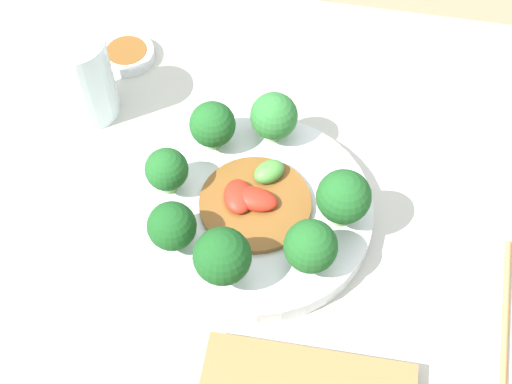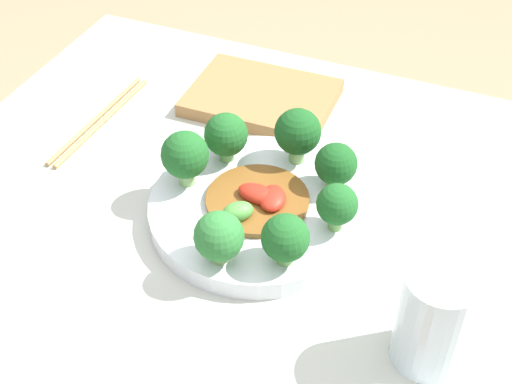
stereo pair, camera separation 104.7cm
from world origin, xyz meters
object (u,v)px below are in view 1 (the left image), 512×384
(broccoli_northwest, at_px, (311,247))
(broccoli_south, at_px, (274,116))
(broccoli_west, at_px, (344,196))
(broccoli_southeast, at_px, (213,125))
(plate, at_px, (256,208))
(broccoli_east, at_px, (167,170))
(stirfry_center, at_px, (255,196))
(drinking_glass, at_px, (83,78))
(sauce_dish, at_px, (127,54))
(broccoli_northeast, at_px, (172,227))
(chopsticks, at_px, (511,337))
(broccoli_north, at_px, (222,257))

(broccoli_northwest, distance_m, broccoli_south, 0.17)
(broccoli_west, xyz_separation_m, broccoli_southeast, (0.16, -0.07, -0.01))
(plate, relative_size, broccoli_south, 4.14)
(broccoli_northwest, bearing_deg, broccoli_west, -111.63)
(plate, distance_m, broccoli_east, 0.11)
(broccoli_south, relative_size, stirfry_center, 0.51)
(broccoli_south, bearing_deg, broccoli_northwest, 111.98)
(stirfry_center, bearing_deg, broccoli_east, 1.62)
(broccoli_east, relative_size, broccoli_southeast, 0.97)
(drinking_glass, height_order, sauce_dish, drinking_glass)
(broccoli_northeast, height_order, broccoli_southeast, broccoli_southeast)
(broccoli_west, distance_m, drinking_glass, 0.34)
(broccoli_south, bearing_deg, broccoli_southeast, 20.67)
(broccoli_south, height_order, chopsticks, broccoli_south)
(sauce_dish, bearing_deg, broccoli_west, 145.40)
(broccoli_northeast, height_order, drinking_glass, drinking_glass)
(chopsticks, bearing_deg, sauce_dish, -31.95)
(broccoli_east, distance_m, broccoli_west, 0.19)
(broccoli_southeast, bearing_deg, drinking_glass, -14.51)
(broccoli_south, height_order, drinking_glass, drinking_glass)
(drinking_glass, bearing_deg, broccoli_southeast, 165.49)
(drinking_glass, bearing_deg, chopsticks, 157.35)
(broccoli_west, bearing_deg, broccoli_southeast, -25.11)
(chopsticks, bearing_deg, broccoli_northwest, -8.78)
(broccoli_west, height_order, broccoli_north, broccoli_north)
(broccoli_west, relative_size, sauce_dish, 1.02)
(broccoli_northeast, distance_m, sauce_dish, 0.31)
(broccoli_northeast, bearing_deg, broccoli_north, 153.27)
(broccoli_south, bearing_deg, broccoli_northeast, 64.67)
(broccoli_southeast, distance_m, drinking_glass, 0.17)
(broccoli_northwest, xyz_separation_m, stirfry_center, (0.07, -0.07, -0.03))
(broccoli_northwest, relative_size, broccoli_south, 1.04)
(broccoli_southeast, xyz_separation_m, stirfry_center, (-0.06, 0.07, -0.03))
(broccoli_east, height_order, broccoli_west, broccoli_west)
(broccoli_northwest, distance_m, stirfry_center, 0.10)
(broccoli_southeast, relative_size, sauce_dish, 0.87)
(broccoli_northwest, distance_m, chopsticks, 0.22)
(stirfry_center, bearing_deg, chopsticks, 160.11)
(broccoli_north, height_order, stirfry_center, broccoli_north)
(stirfry_center, bearing_deg, broccoli_west, 176.70)
(broccoli_west, relative_size, broccoli_north, 0.98)
(broccoli_northwest, bearing_deg, broccoli_northeast, 0.51)
(broccoli_north, relative_size, drinking_glass, 0.65)
(broccoli_west, relative_size, broccoli_northwest, 1.11)
(broccoli_east, distance_m, broccoli_southeast, 0.08)
(broccoli_northwest, bearing_deg, broccoli_north, 20.61)
(broccoli_southeast, bearing_deg, broccoli_south, -159.33)
(broccoli_south, relative_size, sauce_dish, 0.88)
(broccoli_northwest, xyz_separation_m, chopsticks, (-0.21, 0.03, -0.06))
(broccoli_northwest, distance_m, broccoli_northeast, 0.14)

